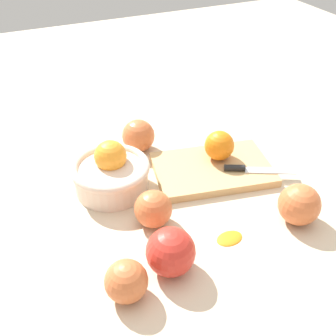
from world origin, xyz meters
name	(u,v)px	position (x,y,z in m)	size (l,w,h in m)	color
ground_plane	(176,191)	(0.00, 0.00, 0.00)	(2.40, 2.40, 0.00)	beige
bowl	(111,172)	(-0.12, 0.07, 0.04)	(0.16, 0.16, 0.10)	beige
cutting_board	(213,169)	(0.10, 0.02, 0.01)	(0.25, 0.16, 0.02)	tan
orange_on_board	(219,146)	(0.13, 0.05, 0.05)	(0.07, 0.07, 0.07)	orange
knife	(250,169)	(0.17, -0.02, 0.02)	(0.15, 0.08, 0.01)	silver
apple_front_right	(299,204)	(0.18, -0.17, 0.04)	(0.08, 0.08, 0.08)	#CC6638
apple_back_center	(138,136)	(-0.02, 0.18, 0.04)	(0.08, 0.08, 0.08)	#CC6638
apple_front_left	(153,209)	(-0.08, -0.07, 0.04)	(0.07, 0.07, 0.07)	#CC6638
apple_front_left_2	(126,281)	(-0.18, -0.20, 0.03)	(0.07, 0.07, 0.07)	#CC6638
apple_front_left_3	(171,252)	(-0.09, -0.18, 0.04)	(0.08, 0.08, 0.08)	red
citrus_peel	(230,237)	(0.03, -0.16, 0.00)	(0.05, 0.04, 0.01)	orange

